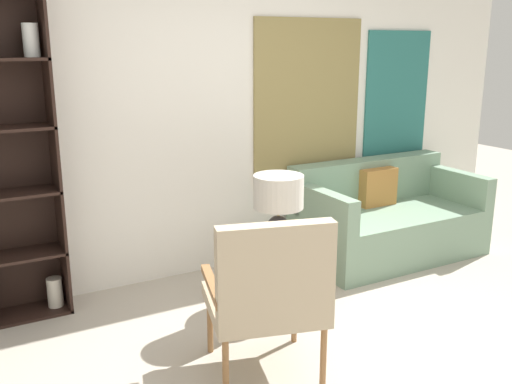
# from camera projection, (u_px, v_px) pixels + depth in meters

# --- Properties ---
(wall_back) EXTENTS (6.40, 0.08, 2.70)m
(wall_back) POSITION_uv_depth(u_px,v_px,m) (208.00, 108.00, 4.52)
(wall_back) COLOR white
(wall_back) RESTS_ON ground_plane
(armchair) EXTENTS (0.76, 0.75, 0.97)m
(armchair) POSITION_uv_depth(u_px,v_px,m) (269.00, 289.00, 3.09)
(armchair) COLOR olive
(armchair) RESTS_ON ground_plane
(couch) EXTENTS (1.63, 0.87, 0.82)m
(couch) POSITION_uv_depth(u_px,v_px,m) (385.00, 220.00, 5.11)
(couch) COLOR gray
(couch) RESTS_ON ground_plane
(side_table) EXTENTS (0.54, 0.54, 0.52)m
(side_table) POSITION_uv_depth(u_px,v_px,m) (278.00, 242.00, 4.08)
(side_table) COLOR brown
(side_table) RESTS_ON ground_plane
(table_lamp) EXTENTS (0.35, 0.35, 0.46)m
(table_lamp) POSITION_uv_depth(u_px,v_px,m) (278.00, 196.00, 3.92)
(table_lamp) COLOR #2D2D33
(table_lamp) RESTS_ON side_table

